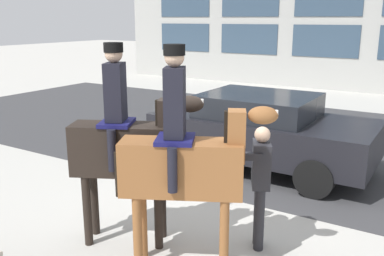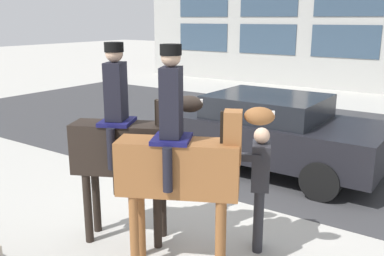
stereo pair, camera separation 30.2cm
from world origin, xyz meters
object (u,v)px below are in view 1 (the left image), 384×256
at_px(mounted_horse_companion, 185,160).
at_px(pedestrian_bystander, 259,178).
at_px(mounted_horse_lead, 125,143).
at_px(street_car_near_lane, 262,129).

xyz_separation_m(mounted_horse_companion, pedestrian_bystander, (0.57, 0.88, -0.39)).
relative_size(mounted_horse_lead, mounted_horse_companion, 0.99).
xyz_separation_m(mounted_horse_lead, pedestrian_bystander, (1.56, 0.76, -0.42)).
xyz_separation_m(mounted_horse_lead, street_car_near_lane, (0.37, 3.70, -0.59)).
bearing_deg(street_car_near_lane, pedestrian_bystander, -68.05).
relative_size(mounted_horse_lead, pedestrian_bystander, 1.62).
bearing_deg(street_car_near_lane, mounted_horse_lead, -95.76).
height_order(pedestrian_bystander, street_car_near_lane, pedestrian_bystander).
bearing_deg(mounted_horse_companion, street_car_near_lane, 72.43).
bearing_deg(mounted_horse_companion, mounted_horse_lead, 146.32).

